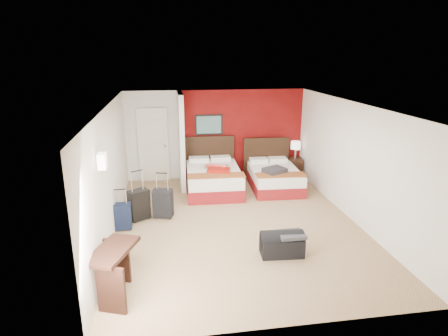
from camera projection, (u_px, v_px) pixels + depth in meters
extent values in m
plane|color=tan|center=(237.00, 224.00, 8.15)|extent=(6.50, 6.50, 0.00)
cube|color=silver|center=(216.00, 135.00, 10.86)|extent=(5.00, 0.04, 2.50)
cube|color=silver|center=(110.00, 173.00, 7.42)|extent=(0.04, 6.50, 2.50)
cube|color=black|center=(209.00, 125.00, 10.69)|extent=(0.78, 0.03, 0.58)
cube|color=white|center=(102.00, 161.00, 5.83)|extent=(0.12, 0.20, 0.24)
cube|color=maroon|center=(242.00, 134.00, 10.95)|extent=(3.50, 0.04, 2.50)
cube|color=silver|center=(181.00, 141.00, 10.11)|extent=(0.12, 1.20, 2.50)
cube|color=silver|center=(153.00, 145.00, 10.62)|extent=(0.82, 0.06, 2.05)
cube|color=white|center=(213.00, 180.00, 10.02)|extent=(1.45, 2.01, 0.59)
cube|color=white|center=(275.00, 179.00, 10.19)|extent=(1.33, 1.83, 0.53)
cube|color=#AB190E|center=(218.00, 168.00, 9.84)|extent=(0.76, 0.89, 0.09)
cube|color=#35353A|center=(275.00, 170.00, 9.80)|extent=(0.66, 0.61, 0.13)
cube|color=black|center=(294.00, 167.00, 11.16)|extent=(0.43, 0.43, 0.55)
cylinder|color=white|center=(295.00, 150.00, 11.01)|extent=(0.31, 0.31, 0.49)
cube|color=black|center=(139.00, 206.00, 8.24)|extent=(0.51, 0.46, 0.65)
cube|color=black|center=(163.00, 204.00, 8.37)|extent=(0.47, 0.36, 0.61)
cube|color=black|center=(122.00, 218.00, 7.80)|extent=(0.39, 0.24, 0.53)
cube|color=black|center=(282.00, 245.00, 6.84)|extent=(0.78, 0.46, 0.38)
cube|color=#39393E|center=(291.00, 234.00, 6.76)|extent=(0.46, 0.39, 0.06)
cube|color=black|center=(114.00, 273.00, 5.63)|extent=(0.77, 1.04, 0.78)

